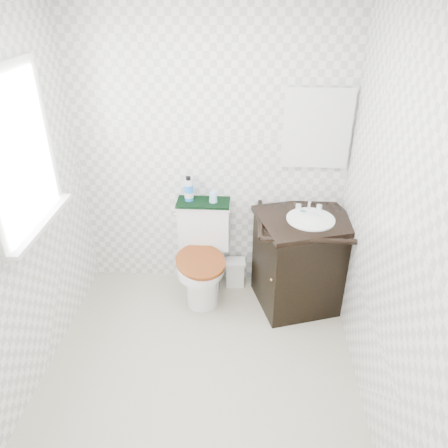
# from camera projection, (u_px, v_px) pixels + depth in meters

# --- Properties ---
(floor) EXTENTS (2.40, 2.40, 0.00)m
(floor) POSITION_uv_depth(u_px,v_px,m) (199.00, 378.00, 3.07)
(floor) COLOR #C1B69B
(floor) RESTS_ON ground
(wall_back) EXTENTS (2.40, 0.00, 2.40)m
(wall_back) POSITION_uv_depth(u_px,v_px,m) (211.00, 156.00, 3.51)
(wall_back) COLOR white
(wall_back) RESTS_ON ground
(wall_front) EXTENTS (2.40, 0.00, 2.40)m
(wall_front) POSITION_uv_depth(u_px,v_px,m) (148.00, 417.00, 1.43)
(wall_front) COLOR white
(wall_front) RESTS_ON ground
(wall_left) EXTENTS (0.00, 2.40, 2.40)m
(wall_left) POSITION_uv_depth(u_px,v_px,m) (5.00, 226.00, 2.53)
(wall_left) COLOR white
(wall_left) RESTS_ON ground
(wall_right) EXTENTS (0.00, 2.40, 2.40)m
(wall_right) POSITION_uv_depth(u_px,v_px,m) (390.00, 238.00, 2.41)
(wall_right) COLOR white
(wall_right) RESTS_ON ground
(window) EXTENTS (0.02, 0.70, 0.90)m
(window) POSITION_uv_depth(u_px,v_px,m) (16.00, 154.00, 2.57)
(window) COLOR white
(window) RESTS_ON wall_left
(mirror) EXTENTS (0.50, 0.02, 0.60)m
(mirror) POSITION_uv_depth(u_px,v_px,m) (317.00, 129.00, 3.33)
(mirror) COLOR silver
(mirror) RESTS_ON wall_back
(toilet) EXTENTS (0.50, 0.68, 0.83)m
(toilet) POSITION_uv_depth(u_px,v_px,m) (203.00, 258.00, 3.73)
(toilet) COLOR white
(toilet) RESTS_ON floor
(vanity) EXTENTS (0.87, 0.80, 0.92)m
(vanity) POSITION_uv_depth(u_px,v_px,m) (302.00, 259.00, 3.60)
(vanity) COLOR black
(vanity) RESTS_ON floor
(trash_bin) EXTENTS (0.18, 0.15, 0.26)m
(trash_bin) POSITION_uv_depth(u_px,v_px,m) (235.00, 272.00, 3.94)
(trash_bin) COLOR white
(trash_bin) RESTS_ON floor
(towel) EXTENTS (0.44, 0.22, 0.02)m
(towel) POSITION_uv_depth(u_px,v_px,m) (203.00, 202.00, 3.60)
(towel) COLOR black
(towel) RESTS_ON toilet
(mouthwash_bottle) EXTENTS (0.07, 0.07, 0.21)m
(mouthwash_bottle) POSITION_uv_depth(u_px,v_px,m) (189.00, 190.00, 3.57)
(mouthwash_bottle) COLOR blue
(mouthwash_bottle) RESTS_ON towel
(cup) EXTENTS (0.07, 0.07, 0.09)m
(cup) POSITION_uv_depth(u_px,v_px,m) (213.00, 197.00, 3.57)
(cup) COLOR #9BCCFF
(cup) RESTS_ON towel
(soap_bar) EXTENTS (0.07, 0.04, 0.02)m
(soap_bar) POSITION_uv_depth(u_px,v_px,m) (303.00, 211.00, 3.48)
(soap_bar) COLOR #176E6A
(soap_bar) RESTS_ON vanity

